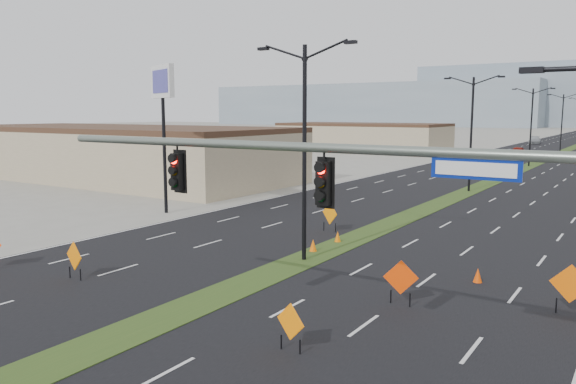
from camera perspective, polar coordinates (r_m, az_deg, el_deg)
The scene contains 24 objects.
ground at distance 18.30m, azimuth -19.16°, elevation -14.77°, with size 600.00×600.00×0.00m, color gray.
road_surface at distance 111.17m, azimuth 26.16°, elevation 3.67°, with size 25.00×400.00×0.02m, color black.
median_strip at distance 111.17m, azimuth 26.16°, elevation 3.67°, with size 2.00×400.00×0.04m, color #2B491A.
building_sw_near at distance 63.14m, azimuth -17.25°, elevation 3.67°, with size 40.00×16.00×5.00m, color tan.
building_sw_far at distance 105.57m, azimuth 7.61°, elevation 5.46°, with size 30.00×14.00×4.50m, color tan.
mesa_west at distance 319.41m, azimuth 8.55°, elevation 8.73°, with size 180.00×50.00×22.00m, color gray.
mesa_backdrop at distance 333.11m, azimuth 25.97°, elevation 8.84°, with size 140.00×50.00×32.00m, color gray.
signal_mast at distance 13.29m, azimuth 10.62°, elevation -1.49°, with size 16.30×0.60×8.00m.
streetlight_0 at distance 25.99m, azimuth 1.68°, elevation 4.66°, with size 5.15×0.24×10.02m.
streetlight_1 at distance 51.95m, azimuth 18.13°, elevation 5.98°, with size 5.15×0.24×10.02m.
streetlight_2 at distance 79.31m, azimuth 23.47°, elevation 6.31°, with size 5.15×0.24×10.02m.
streetlight_3 at distance 107.00m, azimuth 26.07°, elevation 6.45°, with size 5.15×0.24×10.02m.
car_left at distance 96.67m, azimuth 22.29°, elevation 3.82°, with size 1.84×4.58×1.56m, color maroon.
car_far at distance 137.33m, azimuth 23.78°, elevation 4.85°, with size 2.32×5.70×1.65m, color #A1A5AA.
construction_sign_1 at distance 25.27m, azimuth -20.90°, elevation -6.22°, with size 1.21×0.24×1.63m.
construction_sign_2 at distance 33.00m, azimuth 4.27°, elevation -2.25°, with size 1.25×0.58×1.79m.
construction_sign_3 at distance 20.95m, azimuth 11.39°, elevation -8.66°, with size 1.19×0.51×1.69m.
construction_sign_4 at distance 16.78m, azimuth 0.26°, elevation -13.23°, with size 1.10×0.31×1.49m.
construction_sign_5 at distance 21.81m, azimuth 26.77°, elevation -8.47°, with size 1.37×0.07×1.82m.
cone_0 at distance 28.35m, azimuth 2.56°, elevation -5.46°, with size 0.40×0.40×0.66m, color #F46405.
cone_1 at distance 30.47m, azimuth 5.07°, elevation -4.57°, with size 0.37×0.37×0.61m, color orange.
cone_2 at distance 24.66m, azimuth 18.72°, elevation -8.02°, with size 0.37×0.37×0.62m, color #E64504.
cone_3 at distance 41.88m, azimuth 3.43°, elevation -1.06°, with size 0.38×0.38×0.64m, color orange.
pole_sign_west at distance 39.69m, azimuth -12.64°, elevation 9.86°, with size 3.19×1.60×10.15m.
Camera 1 is at (13.55, -10.12, 6.97)m, focal length 35.00 mm.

